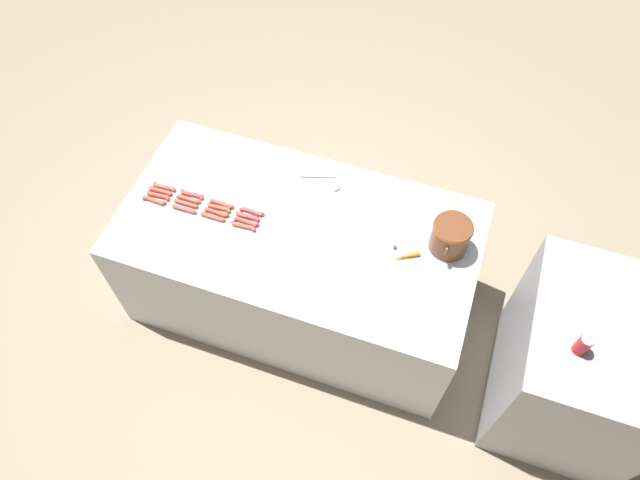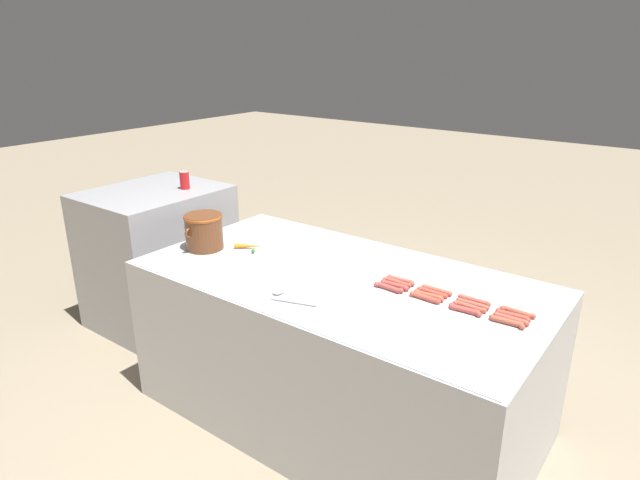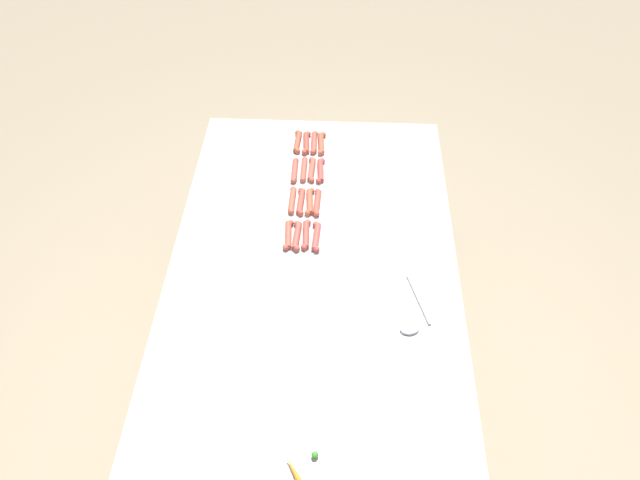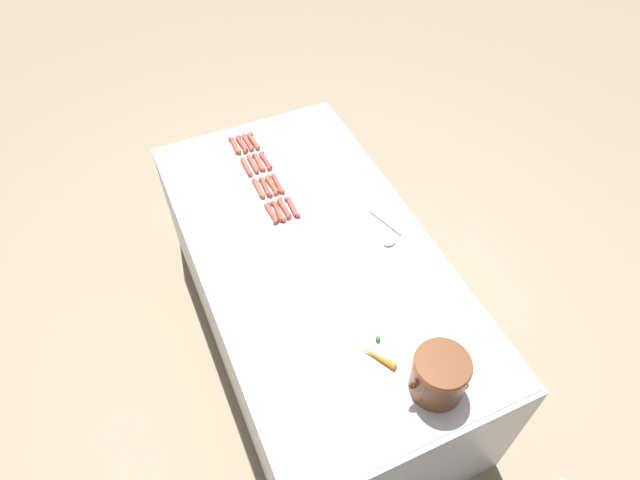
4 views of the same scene
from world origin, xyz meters
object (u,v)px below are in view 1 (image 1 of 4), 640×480
hot_dog_12 (154,200)px  serving_spoon (330,183)px  hot_dog_14 (213,217)px  hot_dog_11 (246,222)px  hot_dog_2 (222,204)px  hot_dog_3 (252,212)px  carrot (404,256)px  hot_dog_6 (219,208)px  hot_dog_13 (184,209)px  hot_dog_8 (158,196)px  hot_dog_10 (217,212)px  hot_dog_1 (192,194)px  hot_dog_9 (186,204)px  bean_pot (451,235)px  hot_dog_4 (161,191)px  back_cabinet (577,367)px  hot_dog_5 (188,199)px  hot_dog_0 (164,187)px  hot_dog_7 (247,217)px  hot_dog_15 (243,226)px  soda_can (583,345)px

hot_dog_12 → serving_spoon: size_ratio=0.58×
hot_dog_14 → hot_dog_11: bearing=99.7°
hot_dog_2 → hot_dog_3: bearing=91.2°
carrot → hot_dog_6: bearing=-88.4°
hot_dog_3 → carrot: bearing=89.6°
hot_dog_11 → hot_dog_13: bearing=-84.5°
hot_dog_8 → hot_dog_11: (0.00, 0.57, 0.00)m
hot_dog_2 → carrot: (0.00, 1.11, 0.00)m
hot_dog_8 → hot_dog_10: same height
hot_dog_1 → hot_dog_6: size_ratio=1.00×
hot_dog_9 → bean_pot: (-0.22, 1.52, 0.10)m
serving_spoon → hot_dog_4: bearing=-67.2°
hot_dog_10 → back_cabinet: bearing=87.8°
serving_spoon → hot_dog_5: bearing=-62.2°
hot_dog_3 → carrot: (0.01, 0.92, 0.00)m
hot_dog_1 → hot_dog_6: same height
hot_dog_1 → carrot: bearing=89.7°
back_cabinet → hot_dog_0: 2.61m
serving_spoon → hot_dog_14: bearing=-50.1°
hot_dog_0 → hot_dog_5: same height
hot_dog_11 → serving_spoon: (-0.43, 0.36, -0.00)m
hot_dog_7 → hot_dog_13: 0.38m
hot_dog_8 → hot_dog_12: 0.04m
hot_dog_4 → hot_dog_6: bearing=90.2°
hot_dog_15 → hot_dog_0: bearing=-100.8°
hot_dog_6 → hot_dog_8: (0.04, -0.38, 0.00)m
hot_dog_6 → soda_can: (0.29, 2.04, 0.19)m
hot_dog_9 → hot_dog_15: 0.39m
hot_dog_4 → serving_spoon: 1.02m
hot_dog_7 → back_cabinet: bearing=86.7°
back_cabinet → hot_dog_5: size_ratio=6.37×
hot_dog_1 → bean_pot: bean_pot is taller
hot_dog_2 → hot_dog_9: (0.07, -0.20, 0.00)m
hot_dog_3 → hot_dog_5: same height
hot_dog_13 → hot_dog_14: bearing=91.0°
hot_dog_4 → hot_dog_7: 0.57m
hot_dog_2 → hot_dog_15: same height
hot_dog_1 → hot_dog_10: same height
hot_dog_4 → bean_pot: 1.72m
hot_dog_9 → hot_dog_12: bearing=-77.8°
hot_dog_3 → hot_dog_10: 0.21m
hot_dog_0 → hot_dog_9: size_ratio=1.00×
hot_dog_15 → back_cabinet: bearing=88.6°
hot_dog_8 → hot_dog_14: 0.38m
hot_dog_15 → carrot: size_ratio=0.97×
hot_dog_2 → serving_spoon: size_ratio=0.59×
hot_dog_3 → hot_dog_12: 0.59m
hot_dog_5 → hot_dog_6: same height
hot_dog_7 → carrot: (-0.03, 0.93, 0.00)m
hot_dog_3 → bean_pot: (-0.14, 1.13, 0.10)m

